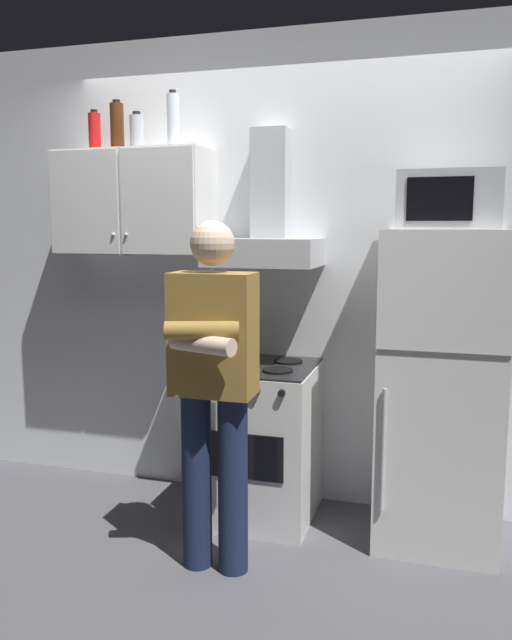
{
  "coord_description": "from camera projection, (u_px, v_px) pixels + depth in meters",
  "views": [
    {
      "loc": [
        0.88,
        -3.0,
        1.61
      ],
      "look_at": [
        0.0,
        0.0,
        1.15
      ],
      "focal_mm": 35.47,
      "sensor_mm": 36.0,
      "label": 1
    }
  ],
  "objects": [
    {
      "name": "bottle_soda_red",
      "position": [
        95.0,
        132.0,
        3.71
      ],
      "size": [
        0.07,
        0.07,
        0.24
      ],
      "color": "red",
      "rests_on": "upper_cabinet"
    },
    {
      "name": "upper_cabinet",
      "position": [
        134.0,
        203.0,
        3.67
      ],
      "size": [
        0.9,
        0.37,
        0.6
      ],
      "color": "silver"
    },
    {
      "name": "person_standing",
      "position": [
        213.0,
        384.0,
        2.89
      ],
      "size": [
        0.38,
        0.33,
        1.64
      ],
      "color": "#192342",
      "rests_on": "ground_plane"
    },
    {
      "name": "ground_plane",
      "position": [
        256.0,
        536.0,
        3.33
      ],
      "size": [
        7.0,
        7.0,
        0.0
      ],
      "primitive_type": "plane",
      "color": "#4C4C51"
    },
    {
      "name": "range_hood",
      "position": [
        266.0,
        230.0,
        3.47
      ],
      "size": [
        0.6,
        0.44,
        0.75
      ],
      "color": "#B7BABF"
    },
    {
      "name": "back_wall_tiled",
      "position": [
        285.0,
        272.0,
        3.7
      ],
      "size": [
        4.8,
        0.1,
        2.7
      ],
      "primitive_type": "cube",
      "color": "white",
      "rests_on": "ground_plane"
    },
    {
      "name": "bottle_canister_steel",
      "position": [
        137.0,
        132.0,
        3.59
      ],
      "size": [
        0.08,
        0.08,
        0.21
      ],
      "color": "#B2B5BA",
      "rests_on": "upper_cabinet"
    },
    {
      "name": "microwave",
      "position": [
        448.0,
        200.0,
        3.08
      ],
      "size": [
        0.48,
        0.37,
        0.28
      ],
      "color": "#B7BABF",
      "rests_on": "refrigerator"
    },
    {
      "name": "bottle_rum_dark",
      "position": [
        117.0,
        127.0,
        3.65
      ],
      "size": [
        0.08,
        0.08,
        0.28
      ],
      "color": "#47230F",
      "rests_on": "upper_cabinet"
    },
    {
      "name": "refrigerator",
      "position": [
        440.0,
        389.0,
        3.2
      ],
      "size": [
        0.6,
        0.62,
        1.6
      ],
      "color": "white",
      "rests_on": "ground_plane"
    },
    {
      "name": "stove_oven",
      "position": [
        260.0,
        441.0,
        3.52
      ],
      "size": [
        0.6,
        0.62,
        0.87
      ],
      "color": "white",
      "rests_on": "ground_plane"
    },
    {
      "name": "bottle_vodka_clear",
      "position": [
        173.0,
        121.0,
        3.53
      ],
      "size": [
        0.07,
        0.07,
        0.31
      ],
      "color": "silver",
      "rests_on": "upper_cabinet"
    }
  ]
}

